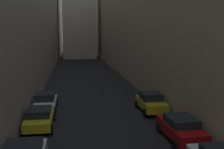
{
  "coord_description": "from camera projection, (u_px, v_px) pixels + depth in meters",
  "views": [
    {
      "loc": [
        -2.08,
        1.25,
        6.44
      ],
      "look_at": [
        0.0,
        14.79,
        4.33
      ],
      "focal_mm": 41.91,
      "sensor_mm": 36.0,
      "label": 1
    }
  ],
  "objects": [
    {
      "name": "building_block_left",
      "position": [
        18.0,
        1.0,
        45.4
      ],
      "size": [
        11.17,
        108.0,
        24.42
      ],
      "primitive_type": "cube",
      "color": "slate",
      "rests_on": "ground"
    },
    {
      "name": "parked_car_right_third",
      "position": [
        181.0,
        128.0,
        15.95
      ],
      "size": [
        1.99,
        4.08,
        1.48
      ],
      "rotation": [
        0.0,
        0.0,
        1.57
      ],
      "color": "maroon",
      "rests_on": "ground"
    },
    {
      "name": "parked_car_right_far",
      "position": [
        151.0,
        102.0,
        21.96
      ],
      "size": [
        1.97,
        3.96,
        1.58
      ],
      "rotation": [
        0.0,
        0.0,
        1.57
      ],
      "color": "#A59919",
      "rests_on": "ground"
    },
    {
      "name": "building_block_right",
      "position": [
        150.0,
        20.0,
        49.43
      ],
      "size": [
        14.26,
        108.0,
        18.28
      ],
      "primitive_type": "cube",
      "color": "gray",
      "rests_on": "ground"
    },
    {
      "name": "parked_car_left_far",
      "position": [
        46.0,
        101.0,
        22.31
      ],
      "size": [
        1.91,
        3.96,
        1.49
      ],
      "rotation": [
        0.0,
        0.0,
        1.57
      ],
      "color": "silver",
      "rests_on": "ground"
    },
    {
      "name": "ground_plane",
      "position": [
        84.0,
        71.0,
        46.97
      ],
      "size": [
        264.0,
        264.0,
        0.0
      ],
      "primitive_type": "plane",
      "color": "black"
    },
    {
      "name": "parked_car_left_third",
      "position": [
        40.0,
        118.0,
        18.09
      ],
      "size": [
        1.96,
        3.95,
        1.39
      ],
      "rotation": [
        0.0,
        0.0,
        1.57
      ],
      "color": "#A59919",
      "rests_on": "ground"
    }
  ]
}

